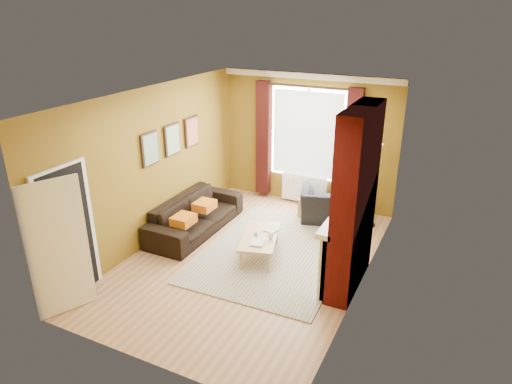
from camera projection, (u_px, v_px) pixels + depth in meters
ground at (250, 259)px, 7.86m from camera, size 5.50×5.50×0.00m
room_walls at (292, 185)px, 7.30m from camera, size 3.82×5.54×2.83m
striped_rug at (276, 252)px, 8.05m from camera, size 2.43×3.31×0.02m
sofa at (195, 215)px, 8.73m from camera, size 0.89×2.26×0.66m
armchair at (328, 205)px, 9.14m from camera, size 1.27×1.18×0.69m
coffee_table at (260, 238)px, 7.84m from camera, size 0.87×1.26×0.38m
wicker_stool at (305, 207)px, 9.36m from camera, size 0.39×0.39×0.40m
floor_lamp at (375, 162)px, 8.55m from camera, size 0.26×0.26×1.68m
book_a at (251, 242)px, 7.60m from camera, size 0.28×0.33×0.03m
book_b at (268, 227)px, 8.09m from camera, size 0.28×0.34×0.02m
mug at (271, 237)px, 7.69m from camera, size 0.12×0.12×0.09m
tv_remote at (256, 235)px, 7.83m from camera, size 0.11×0.15×0.02m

